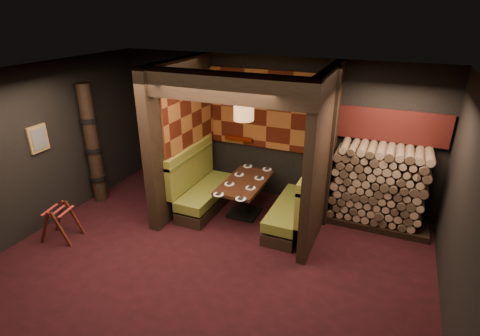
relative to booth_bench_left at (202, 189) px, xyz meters
name	(u,v)px	position (x,y,z in m)	size (l,w,h in m)	color
floor	(207,268)	(0.96, -1.65, -0.41)	(6.50, 5.50, 0.02)	black
ceiling	(198,79)	(0.96, -1.65, 2.46)	(6.50, 5.50, 0.02)	black
wall_back	(269,129)	(0.96, 1.11, 1.02)	(6.50, 0.02, 2.85)	black
wall_front	(30,330)	(0.96, -4.41, 1.02)	(6.50, 0.02, 2.85)	black
wall_left	(34,151)	(-2.30, -1.65, 1.02)	(0.02, 5.50, 2.85)	black
wall_right	(472,237)	(4.22, -1.65, 1.02)	(0.02, 5.50, 2.85)	black
partition_left	(182,137)	(-0.39, 0.00, 1.02)	(0.20, 2.20, 2.85)	black
partition_right	(322,156)	(2.26, 0.05, 1.02)	(0.15, 2.10, 2.85)	black
header_beam	(222,87)	(0.94, -0.95, 2.23)	(2.85, 0.18, 0.44)	black
tapa_back_panel	(267,110)	(0.94, 1.06, 1.42)	(2.40, 0.06, 1.55)	brown
tapa_side_panel	(191,113)	(-0.27, 0.17, 1.45)	(0.04, 1.85, 1.45)	brown
lacquer_shelf	(239,138)	(0.36, 1.00, 0.78)	(0.60, 0.12, 0.07)	#501103
booth_bench_left	(202,189)	(0.00, 0.00, 0.00)	(0.68, 1.60, 1.14)	black
booth_bench_right	(296,208)	(1.89, 0.00, 0.00)	(0.68, 1.60, 1.14)	black
dining_table	(245,192)	(0.87, 0.07, 0.06)	(0.72, 1.32, 0.70)	black
place_settings	(245,181)	(0.87, 0.07, 0.31)	(0.60, 1.54, 0.03)	white
pendant_lamp	(244,107)	(0.87, 0.02, 1.71)	(0.35, 0.35, 0.97)	#B07C42
framed_picture	(38,139)	(-2.25, -1.55, 1.22)	(0.05, 0.36, 0.46)	olive
luggage_rack	(60,221)	(-1.70, -1.91, -0.07)	(0.68, 0.54, 0.66)	#42170F
totem_column	(93,146)	(-2.09, -0.55, 0.79)	(0.31, 0.31, 2.40)	black
firewood_stack	(382,187)	(3.25, 0.70, 0.35)	(1.73, 0.70, 1.50)	black
mosaic_header	(393,126)	(3.25, 1.03, 1.38)	(1.83, 0.10, 0.56)	maroon
bay_front_post	(331,152)	(2.35, 0.31, 1.02)	(0.08, 0.08, 2.85)	black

